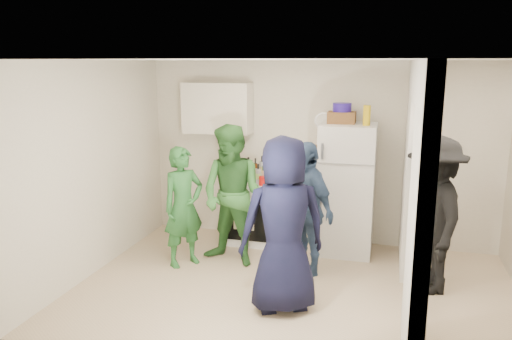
{
  "coord_description": "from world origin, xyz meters",
  "views": [
    {
      "loc": [
        0.94,
        -5.06,
        2.48
      ],
      "look_at": [
        -0.54,
        0.4,
        1.25
      ],
      "focal_mm": 35.0,
      "sensor_mm": 36.0,
      "label": 1
    }
  ],
  "objects_px": {
    "stove": "(251,211)",
    "person_denim": "(306,209)",
    "person_green_center": "(233,196)",
    "person_green_left": "(184,207)",
    "blue_bowl": "(342,107)",
    "wicker_basket": "(342,117)",
    "yellow_cup_stack_top": "(367,115)",
    "person_navy": "(283,225)",
    "person_nook": "(434,215)",
    "fridge": "(346,189)"
  },
  "relations": [
    {
      "from": "yellow_cup_stack_top",
      "to": "person_green_center",
      "type": "relative_size",
      "value": 0.14
    },
    {
      "from": "fridge",
      "to": "wicker_basket",
      "type": "distance_m",
      "value": 0.93
    },
    {
      "from": "blue_bowl",
      "to": "wicker_basket",
      "type": "bearing_deg",
      "value": 0.0
    },
    {
      "from": "stove",
      "to": "fridge",
      "type": "height_order",
      "value": "fridge"
    },
    {
      "from": "fridge",
      "to": "person_green_left",
      "type": "distance_m",
      "value": 2.12
    },
    {
      "from": "person_navy",
      "to": "person_nook",
      "type": "distance_m",
      "value": 1.71
    },
    {
      "from": "person_denim",
      "to": "person_nook",
      "type": "xyz_separation_m",
      "value": [
        1.41,
        -0.1,
        0.07
      ]
    },
    {
      "from": "yellow_cup_stack_top",
      "to": "person_denim",
      "type": "distance_m",
      "value": 1.41
    },
    {
      "from": "fridge",
      "to": "person_denim",
      "type": "bearing_deg",
      "value": -115.27
    },
    {
      "from": "person_green_left",
      "to": "person_green_center",
      "type": "distance_m",
      "value": 0.62
    },
    {
      "from": "stove",
      "to": "person_green_left",
      "type": "height_order",
      "value": "person_green_left"
    },
    {
      "from": "person_green_center",
      "to": "person_green_left",
      "type": "bearing_deg",
      "value": -146.28
    },
    {
      "from": "person_nook",
      "to": "person_green_center",
      "type": "bearing_deg",
      "value": -103.09
    },
    {
      "from": "blue_bowl",
      "to": "person_denim",
      "type": "bearing_deg",
      "value": -108.39
    },
    {
      "from": "blue_bowl",
      "to": "person_green_center",
      "type": "relative_size",
      "value": 0.14
    },
    {
      "from": "wicker_basket",
      "to": "person_denim",
      "type": "bearing_deg",
      "value": -108.39
    },
    {
      "from": "person_navy",
      "to": "person_nook",
      "type": "xyz_separation_m",
      "value": [
        1.48,
        0.85,
        -0.03
      ]
    },
    {
      "from": "fridge",
      "to": "person_green_center",
      "type": "xyz_separation_m",
      "value": [
        -1.31,
        -0.77,
        0.02
      ]
    },
    {
      "from": "yellow_cup_stack_top",
      "to": "person_navy",
      "type": "xyz_separation_m",
      "value": [
        -0.68,
        -1.68,
        -0.93
      ]
    },
    {
      "from": "stove",
      "to": "fridge",
      "type": "relative_size",
      "value": 0.51
    },
    {
      "from": "stove",
      "to": "person_denim",
      "type": "distance_m",
      "value": 1.31
    },
    {
      "from": "stove",
      "to": "person_green_left",
      "type": "bearing_deg",
      "value": -119.75
    },
    {
      "from": "blue_bowl",
      "to": "person_green_left",
      "type": "relative_size",
      "value": 0.16
    },
    {
      "from": "fridge",
      "to": "person_denim",
      "type": "xyz_separation_m",
      "value": [
        -0.39,
        -0.84,
        -0.06
      ]
    },
    {
      "from": "person_green_center",
      "to": "person_denim",
      "type": "xyz_separation_m",
      "value": [
        0.92,
        -0.06,
        -0.08
      ]
    },
    {
      "from": "person_green_center",
      "to": "person_navy",
      "type": "bearing_deg",
      "value": -35.42
    },
    {
      "from": "stove",
      "to": "person_green_center",
      "type": "bearing_deg",
      "value": -90.12
    },
    {
      "from": "stove",
      "to": "person_navy",
      "type": "relative_size",
      "value": 0.49
    },
    {
      "from": "fridge",
      "to": "blue_bowl",
      "type": "distance_m",
      "value": 1.06
    },
    {
      "from": "stove",
      "to": "yellow_cup_stack_top",
      "type": "xyz_separation_m",
      "value": [
        1.53,
        -0.13,
        1.39
      ]
    },
    {
      "from": "wicker_basket",
      "to": "person_green_center",
      "type": "height_order",
      "value": "wicker_basket"
    },
    {
      "from": "person_green_left",
      "to": "person_nook",
      "type": "distance_m",
      "value": 2.9
    },
    {
      "from": "fridge",
      "to": "yellow_cup_stack_top",
      "type": "distance_m",
      "value": 1.01
    },
    {
      "from": "blue_bowl",
      "to": "person_denim",
      "type": "xyz_separation_m",
      "value": [
        -0.29,
        -0.89,
        -1.11
      ]
    },
    {
      "from": "person_green_left",
      "to": "person_denim",
      "type": "relative_size",
      "value": 0.93
    },
    {
      "from": "person_nook",
      "to": "yellow_cup_stack_top",
      "type": "bearing_deg",
      "value": -145.3
    },
    {
      "from": "wicker_basket",
      "to": "person_navy",
      "type": "xyz_separation_m",
      "value": [
        -0.36,
        -1.83,
        -0.88
      ]
    },
    {
      "from": "fridge",
      "to": "blue_bowl",
      "type": "relative_size",
      "value": 7.11
    },
    {
      "from": "person_denim",
      "to": "person_navy",
      "type": "xyz_separation_m",
      "value": [
        -0.07,
        -0.94,
        0.1
      ]
    },
    {
      "from": "wicker_basket",
      "to": "blue_bowl",
      "type": "bearing_deg",
      "value": 0.0
    },
    {
      "from": "wicker_basket",
      "to": "person_navy",
      "type": "relative_size",
      "value": 0.2
    },
    {
      "from": "wicker_basket",
      "to": "person_navy",
      "type": "distance_m",
      "value": 2.06
    },
    {
      "from": "wicker_basket",
      "to": "person_green_center",
      "type": "bearing_deg",
      "value": -145.87
    },
    {
      "from": "person_green_center",
      "to": "fridge",
      "type": "bearing_deg",
      "value": 44.87
    },
    {
      "from": "yellow_cup_stack_top",
      "to": "person_nook",
      "type": "xyz_separation_m",
      "value": [
        0.8,
        -0.83,
        -0.97
      ]
    },
    {
      "from": "person_green_center",
      "to": "person_nook",
      "type": "xyz_separation_m",
      "value": [
        2.33,
        -0.16,
        -0.01
      ]
    },
    {
      "from": "fridge",
      "to": "wicker_basket",
      "type": "relative_size",
      "value": 4.88
    },
    {
      "from": "wicker_basket",
      "to": "yellow_cup_stack_top",
      "type": "bearing_deg",
      "value": -25.11
    },
    {
      "from": "person_green_left",
      "to": "wicker_basket",
      "type": "bearing_deg",
      "value": -23.37
    },
    {
      "from": "fridge",
      "to": "person_green_left",
      "type": "relative_size",
      "value": 1.15
    }
  ]
}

